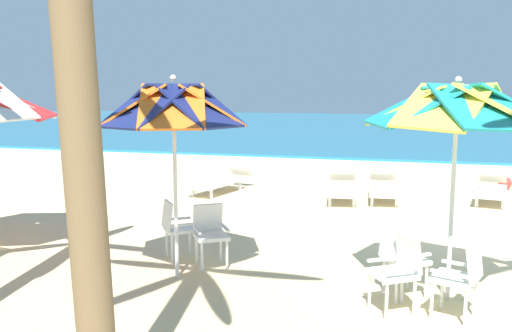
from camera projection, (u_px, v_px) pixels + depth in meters
name	position (u px, v px, depth m)	size (l,w,h in m)	color
ground_plane	(456.00, 232.00, 9.52)	(80.00, 80.00, 0.00)	beige
sea	(424.00, 127.00, 35.46)	(80.00, 36.00, 0.10)	teal
surf_foam	(435.00, 165.00, 18.04)	(80.00, 0.70, 0.01)	white
beach_umbrella_0	(457.00, 108.00, 6.11)	(2.08, 2.08, 2.62)	silver
plastic_chair_0	(401.00, 256.00, 6.48)	(0.63, 0.63, 0.87)	white
plastic_chair_1	(398.00, 268.00, 6.03)	(0.63, 0.62, 0.87)	white
plastic_chair_2	(461.00, 275.00, 5.82)	(0.59, 0.56, 0.87)	white
beach_umbrella_1	(174.00, 107.00, 6.86)	(1.95, 1.95, 2.66)	silver
plastic_chair_3	(210.00, 231.00, 7.61)	(0.62, 0.63, 0.87)	white
plastic_chair_4	(176.00, 226.00, 7.93)	(0.63, 0.63, 0.87)	white
sun_lounger_0	(491.00, 188.00, 12.13)	(0.95, 2.22, 0.62)	white
sun_lounger_1	(384.00, 187.00, 12.33)	(0.77, 2.18, 0.62)	white
sun_lounger_2	(342.00, 187.00, 12.33)	(0.87, 2.20, 0.62)	white
sun_lounger_3	(222.00, 180.00, 13.20)	(1.09, 2.23, 0.62)	white
beach_ball	(505.00, 183.00, 13.54)	(0.32, 0.32, 0.32)	red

